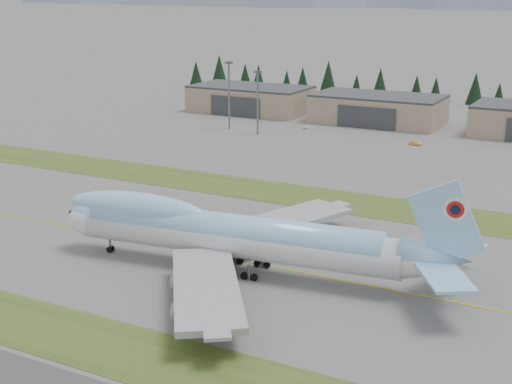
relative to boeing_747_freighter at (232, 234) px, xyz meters
The scene contains 11 objects.
ground 12.86m from the boeing_747_freighter, 153.81° to the left, with size 7000.00×7000.00×0.00m, color #5E5E5C.
grass_strip_near 35.27m from the boeing_747_freighter, 106.41° to the right, with size 400.00×14.00×0.08m, color #384F1C.
grass_strip_far 51.22m from the boeing_747_freighter, 101.10° to the left, with size 400.00×18.00×0.08m, color #384F1C.
taxiway_line_main 12.86m from the boeing_747_freighter, 153.81° to the left, with size 400.00×0.40×0.02m, color gold.
boeing_747_freighter is the anchor object (origin of this frame).
hangar_left 174.07m from the boeing_747_freighter, 117.28° to the left, with size 48.00×26.60×10.80m.
hangar_center 156.68m from the boeing_747_freighter, 99.10° to the left, with size 48.00×26.60×10.80m.
floodlight_masts 115.74m from the boeing_747_freighter, 88.61° to the left, with size 164.67×9.66×24.41m.
service_vehicle_a 138.73m from the boeing_747_freighter, 108.61° to the left, with size 1.27×3.16×1.08m, color white.
service_vehicle_b 121.79m from the boeing_747_freighter, 90.31° to the left, with size 1.40×3.99×1.32m, color gold.
conifer_belt 217.49m from the boeing_747_freighter, 92.56° to the left, with size 280.37×14.27×16.98m.
Camera 1 is at (69.90, -109.19, 48.98)m, focal length 50.00 mm.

